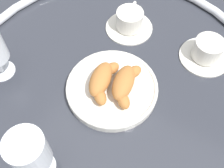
{
  "coord_description": "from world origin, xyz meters",
  "views": [
    {
      "loc": [
        0.34,
        0.19,
        0.59
      ],
      "look_at": [
        0.03,
        0.01,
        0.03
      ],
      "focal_mm": 44.03,
      "sensor_mm": 36.0,
      "label": 1
    }
  ],
  "objects_px": {
    "croissant_small": "(125,83)",
    "juice_glass_right": "(29,153)",
    "coffee_cup_near": "(207,51)",
    "pastry_plate": "(112,88)",
    "coffee_cup_far": "(130,21)",
    "croissant_large": "(102,80)"
  },
  "relations": [
    {
      "from": "croissant_small",
      "to": "juice_glass_right",
      "type": "distance_m",
      "value": 0.26
    },
    {
      "from": "coffee_cup_near",
      "to": "juice_glass_right",
      "type": "height_order",
      "value": "juice_glass_right"
    },
    {
      "from": "croissant_small",
      "to": "coffee_cup_near",
      "type": "distance_m",
      "value": 0.25
    },
    {
      "from": "croissant_small",
      "to": "pastry_plate",
      "type": "bearing_deg",
      "value": -71.74
    },
    {
      "from": "juice_glass_right",
      "to": "croissant_small",
      "type": "bearing_deg",
      "value": 164.8
    },
    {
      "from": "pastry_plate",
      "to": "coffee_cup_far",
      "type": "relative_size",
      "value": 1.67
    },
    {
      "from": "pastry_plate",
      "to": "coffee_cup_near",
      "type": "relative_size",
      "value": 1.67
    },
    {
      "from": "coffee_cup_near",
      "to": "pastry_plate",
      "type": "bearing_deg",
      "value": -37.66
    },
    {
      "from": "croissant_small",
      "to": "juice_glass_right",
      "type": "relative_size",
      "value": 0.96
    },
    {
      "from": "pastry_plate",
      "to": "coffee_cup_near",
      "type": "xyz_separation_m",
      "value": [
        -0.22,
        0.17,
        0.01
      ]
    },
    {
      "from": "coffee_cup_near",
      "to": "juice_glass_right",
      "type": "xyz_separation_m",
      "value": [
        0.46,
        -0.21,
        0.07
      ]
    },
    {
      "from": "juice_glass_right",
      "to": "pastry_plate",
      "type": "bearing_deg",
      "value": 170.81
    },
    {
      "from": "croissant_small",
      "to": "juice_glass_right",
      "type": "xyz_separation_m",
      "value": [
        0.25,
        -0.07,
        0.05
      ]
    },
    {
      "from": "croissant_large",
      "to": "juice_glass_right",
      "type": "bearing_deg",
      "value": -3.97
    },
    {
      "from": "pastry_plate",
      "to": "croissant_large",
      "type": "xyz_separation_m",
      "value": [
        0.01,
        -0.02,
        0.03
      ]
    },
    {
      "from": "coffee_cup_near",
      "to": "juice_glass_right",
      "type": "distance_m",
      "value": 0.51
    },
    {
      "from": "pastry_plate",
      "to": "coffee_cup_far",
      "type": "height_order",
      "value": "coffee_cup_far"
    },
    {
      "from": "croissant_small",
      "to": "coffee_cup_near",
      "type": "xyz_separation_m",
      "value": [
        -0.21,
        0.14,
        -0.02
      ]
    },
    {
      "from": "croissant_large",
      "to": "coffee_cup_near",
      "type": "height_order",
      "value": "croissant_large"
    },
    {
      "from": "coffee_cup_near",
      "to": "coffee_cup_far",
      "type": "xyz_separation_m",
      "value": [
        0.0,
        -0.23,
        0.0
      ]
    },
    {
      "from": "pastry_plate",
      "to": "coffee_cup_near",
      "type": "distance_m",
      "value": 0.27
    },
    {
      "from": "pastry_plate",
      "to": "coffee_cup_far",
      "type": "bearing_deg",
      "value": -163.68
    }
  ]
}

